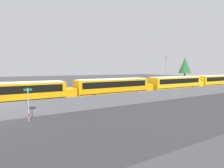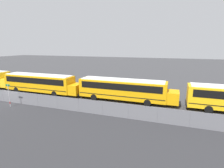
% 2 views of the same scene
% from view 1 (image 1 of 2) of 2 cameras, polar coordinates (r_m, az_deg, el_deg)
% --- Properties ---
extents(ground_plane, '(200.00, 200.00, 0.00)m').
position_cam_1_polar(ground_plane, '(19.29, -29.89, -9.99)').
color(ground_plane, '#38383A').
extents(road_strip, '(147.62, 12.00, 0.01)m').
position_cam_1_polar(road_strip, '(13.56, -29.91, -16.30)').
color(road_strip, '#2B2B2D').
rests_on(road_strip, ground_plane).
extents(fence, '(113.69, 0.07, 1.65)m').
position_cam_1_polar(fence, '(19.10, -30.00, -7.54)').
color(fence, '#9EA0A5').
rests_on(fence, ground_plane).
extents(school_bus_3, '(14.05, 2.63, 3.14)m').
position_cam_1_polar(school_bus_3, '(24.31, -29.04, -2.49)').
color(school_bus_3, orange).
rests_on(school_bus_3, ground_plane).
extents(school_bus_4, '(14.05, 2.63, 3.14)m').
position_cam_1_polar(school_bus_4, '(28.68, 0.80, -0.78)').
color(school_bus_4, orange).
rests_on(school_bus_4, ground_plane).
extents(school_bus_5, '(14.05, 2.63, 3.14)m').
position_cam_1_polar(school_bus_5, '(38.41, 20.29, 0.39)').
color(school_bus_5, yellow).
rests_on(school_bus_5, ground_plane).
extents(school_bus_6, '(14.05, 2.63, 3.14)m').
position_cam_1_polar(school_bus_6, '(50.16, 30.89, 1.02)').
color(school_bus_6, yellow).
rests_on(school_bus_6, ground_plane).
extents(street_sign, '(0.70, 0.09, 3.04)m').
position_cam_1_polar(street_sign, '(17.60, -25.62, -5.84)').
color(street_sign, '#B7B7BC').
rests_on(street_sign, ground_plane).
extents(light_pole, '(0.60, 0.24, 7.76)m').
position_cam_1_polar(light_pole, '(47.21, 17.18, 4.23)').
color(light_pole, gray).
rests_on(light_pole, ground_plane).
extents(tree_1, '(3.91, 3.91, 8.34)m').
position_cam_1_polar(tree_1, '(61.78, 22.71, 5.61)').
color(tree_1, '#51381E').
rests_on(tree_1, ground_plane).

